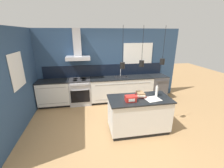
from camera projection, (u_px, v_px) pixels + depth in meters
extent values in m
plane|color=#A87F51|center=(115.00, 127.00, 4.09)|extent=(16.00, 16.00, 0.00)
cube|color=navy|center=(105.00, 65.00, 5.57)|extent=(5.60, 0.06, 2.60)
cube|color=black|center=(105.00, 70.00, 5.59)|extent=(4.42, 0.02, 0.43)
cube|color=white|center=(138.00, 56.00, 5.63)|extent=(1.12, 0.01, 0.96)
cube|color=black|center=(138.00, 56.00, 5.64)|extent=(1.04, 0.01, 0.88)
cube|color=#B5B5BA|center=(78.00, 58.00, 5.06)|extent=(0.80, 0.46, 0.12)
cube|color=#B5B5BA|center=(77.00, 42.00, 4.98)|extent=(0.26, 0.20, 0.90)
cylinder|color=black|center=(123.00, 44.00, 3.24)|extent=(0.01, 0.01, 0.78)
cylinder|color=black|center=(122.00, 65.00, 3.39)|extent=(0.11, 0.11, 0.14)
sphere|color=#F9D18C|center=(122.00, 65.00, 3.39)|extent=(0.06, 0.06, 0.06)
cylinder|color=black|center=(143.00, 43.00, 3.26)|extent=(0.01, 0.01, 0.75)
cylinder|color=black|center=(142.00, 63.00, 3.41)|extent=(0.11, 0.11, 0.14)
sphere|color=#F9D18C|center=(142.00, 63.00, 3.41)|extent=(0.06, 0.06, 0.06)
cylinder|color=black|center=(164.00, 43.00, 3.38)|extent=(0.01, 0.01, 0.73)
cylinder|color=black|center=(162.00, 62.00, 3.52)|extent=(0.11, 0.11, 0.14)
sphere|color=#F9D18C|center=(162.00, 62.00, 3.52)|extent=(0.06, 0.06, 0.06)
cube|color=navy|center=(20.00, 79.00, 3.93)|extent=(0.06, 3.80, 2.60)
cube|color=white|center=(17.00, 71.00, 3.71)|extent=(0.01, 0.76, 0.88)
cube|color=black|center=(17.00, 71.00, 3.71)|extent=(0.01, 0.68, 0.80)
cube|color=black|center=(56.00, 103.00, 5.38)|extent=(1.01, 0.56, 0.09)
cube|color=silver|center=(54.00, 92.00, 5.21)|extent=(1.04, 0.62, 0.79)
cube|color=gray|center=(51.00, 88.00, 4.83)|extent=(0.92, 0.01, 0.01)
cube|color=gray|center=(54.00, 103.00, 5.00)|extent=(0.92, 0.01, 0.01)
cube|color=black|center=(53.00, 81.00, 5.08)|extent=(1.07, 0.64, 0.03)
cube|color=black|center=(121.00, 99.00, 5.77)|extent=(2.20, 0.56, 0.09)
cube|color=silver|center=(121.00, 88.00, 5.60)|extent=(2.27, 0.62, 0.79)
cube|color=gray|center=(124.00, 84.00, 5.22)|extent=(2.00, 0.01, 0.01)
cube|color=gray|center=(123.00, 98.00, 5.40)|extent=(2.00, 0.01, 0.01)
cube|color=black|center=(122.00, 78.00, 5.47)|extent=(2.30, 0.64, 0.03)
cube|color=#262628|center=(121.00, 77.00, 5.52)|extent=(0.48, 0.34, 0.01)
cylinder|color=#B5B5BA|center=(121.00, 72.00, 5.58)|extent=(0.02, 0.02, 0.33)
sphere|color=#B5B5BA|center=(121.00, 67.00, 5.53)|extent=(0.03, 0.03, 0.03)
cylinder|color=#B5B5BA|center=(121.00, 68.00, 5.48)|extent=(0.02, 0.12, 0.02)
cube|color=#B5B5BA|center=(80.00, 92.00, 5.37)|extent=(0.73, 0.62, 0.87)
cube|color=black|center=(80.00, 96.00, 5.09)|extent=(0.63, 0.02, 0.44)
cylinder|color=#B5B5BA|center=(80.00, 90.00, 4.99)|extent=(0.55, 0.02, 0.02)
cube|color=#B5B5BA|center=(79.00, 85.00, 4.95)|extent=(0.63, 0.02, 0.07)
cube|color=#2D2D30|center=(80.00, 80.00, 5.23)|extent=(0.73, 0.60, 0.04)
cylinder|color=black|center=(75.00, 79.00, 5.30)|extent=(0.17, 0.17, 0.00)
cylinder|color=black|center=(84.00, 78.00, 5.35)|extent=(0.17, 0.17, 0.00)
cylinder|color=black|center=(75.00, 81.00, 5.09)|extent=(0.17, 0.17, 0.00)
cylinder|color=black|center=(84.00, 80.00, 5.14)|extent=(0.17, 0.17, 0.00)
cube|color=#4C4C51|center=(157.00, 87.00, 5.85)|extent=(0.60, 0.62, 0.89)
cube|color=black|center=(158.00, 76.00, 5.71)|extent=(0.60, 0.62, 0.02)
cylinder|color=#4C4C51|center=(162.00, 80.00, 5.42)|extent=(0.45, 0.02, 0.02)
cube|color=black|center=(138.00, 128.00, 3.98)|extent=(1.44, 0.71, 0.09)
cube|color=silver|center=(139.00, 113.00, 3.84)|extent=(1.50, 0.74, 0.79)
cube|color=black|center=(140.00, 99.00, 3.71)|extent=(1.55, 0.79, 0.03)
cylinder|color=silver|center=(157.00, 91.00, 3.79)|extent=(0.07, 0.07, 0.25)
cylinder|color=silver|center=(157.00, 86.00, 3.74)|extent=(0.03, 0.03, 0.06)
cylinder|color=#262628|center=(157.00, 85.00, 3.73)|extent=(0.03, 0.03, 0.01)
cube|color=#B2332D|center=(141.00, 95.00, 3.81)|extent=(0.28, 0.30, 0.04)
cube|color=beige|center=(141.00, 94.00, 3.79)|extent=(0.24, 0.35, 0.04)
cube|color=olive|center=(140.00, 93.00, 3.78)|extent=(0.18, 0.25, 0.03)
cube|color=red|center=(131.00, 99.00, 3.52)|extent=(0.25, 0.19, 0.13)
cube|color=white|center=(132.00, 100.00, 3.43)|extent=(0.15, 0.01, 0.07)
cube|color=silver|center=(153.00, 99.00, 3.65)|extent=(0.40, 0.36, 0.01)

